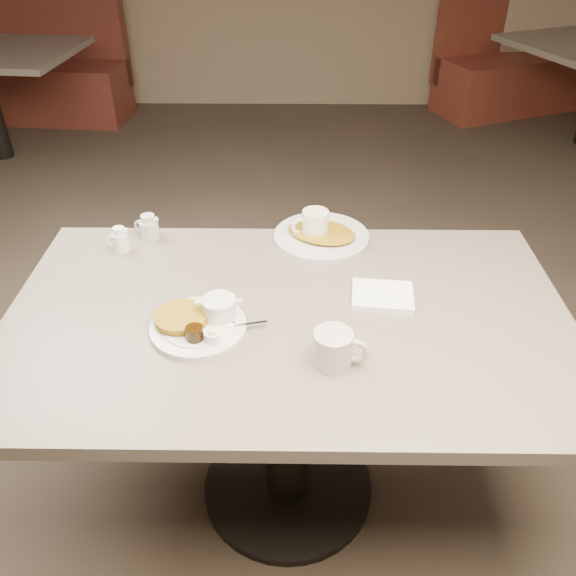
{
  "coord_description": "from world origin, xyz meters",
  "views": [
    {
      "loc": [
        0.02,
        -1.22,
        1.71
      ],
      "look_at": [
        0.0,
        0.02,
        0.82
      ],
      "focal_mm": 36.55,
      "sensor_mm": 36.0,
      "label": 1
    }
  ],
  "objects_px": {
    "main_plate": "(200,321)",
    "coffee_mug_near": "(334,348)",
    "coffee_mug_far": "(314,226)",
    "booth_back_left": "(39,69)",
    "diner_table": "(288,361)",
    "creamer_left": "(120,240)",
    "booth_back_right": "(523,61)",
    "creamer_right": "(149,228)",
    "hash_plate": "(321,235)"
  },
  "relations": [
    {
      "from": "diner_table",
      "to": "booth_back_left",
      "type": "xyz_separation_m",
      "value": [
        -2.04,
        3.58,
        -0.17
      ]
    },
    {
      "from": "coffee_mug_near",
      "to": "creamer_left",
      "type": "relative_size",
      "value": 1.73
    },
    {
      "from": "main_plate",
      "to": "coffee_mug_far",
      "type": "xyz_separation_m",
      "value": [
        0.3,
        0.44,
        0.03
      ]
    },
    {
      "from": "main_plate",
      "to": "hash_plate",
      "type": "bearing_deg",
      "value": 54.18
    },
    {
      "from": "diner_table",
      "to": "booth_back_right",
      "type": "bearing_deg",
      "value": 63.74
    },
    {
      "from": "main_plate",
      "to": "hash_plate",
      "type": "distance_m",
      "value": 0.55
    },
    {
      "from": "coffee_mug_near",
      "to": "creamer_left",
      "type": "xyz_separation_m",
      "value": [
        -0.63,
        0.5,
        -0.01
      ]
    },
    {
      "from": "main_plate",
      "to": "creamer_left",
      "type": "bearing_deg",
      "value": 128.37
    },
    {
      "from": "diner_table",
      "to": "coffee_mug_far",
      "type": "relative_size",
      "value": 12.21
    },
    {
      "from": "main_plate",
      "to": "booth_back_right",
      "type": "relative_size",
      "value": 0.16
    },
    {
      "from": "diner_table",
      "to": "booth_back_left",
      "type": "height_order",
      "value": "booth_back_left"
    },
    {
      "from": "main_plate",
      "to": "booth_back_left",
      "type": "distance_m",
      "value": 4.09
    },
    {
      "from": "creamer_left",
      "to": "creamer_right",
      "type": "distance_m",
      "value": 0.11
    },
    {
      "from": "coffee_mug_far",
      "to": "booth_back_right",
      "type": "xyz_separation_m",
      "value": [
        1.83,
        3.48,
        -0.39
      ]
    },
    {
      "from": "creamer_left",
      "to": "booth_back_right",
      "type": "relative_size",
      "value": 0.04
    },
    {
      "from": "diner_table",
      "to": "creamer_left",
      "type": "height_order",
      "value": "creamer_left"
    },
    {
      "from": "main_plate",
      "to": "hash_plate",
      "type": "xyz_separation_m",
      "value": [
        0.32,
        0.45,
        -0.01
      ]
    },
    {
      "from": "creamer_right",
      "to": "main_plate",
      "type": "bearing_deg",
      "value": -63.67
    },
    {
      "from": "creamer_left",
      "to": "hash_plate",
      "type": "bearing_deg",
      "value": 7.25
    },
    {
      "from": "booth_back_left",
      "to": "booth_back_right",
      "type": "distance_m",
      "value": 3.96
    },
    {
      "from": "coffee_mug_near",
      "to": "diner_table",
      "type": "bearing_deg",
      "value": 120.61
    },
    {
      "from": "booth_back_left",
      "to": "coffee_mug_far",
      "type": "bearing_deg",
      "value": -56.51
    },
    {
      "from": "coffee_mug_far",
      "to": "booth_back_left",
      "type": "relative_size",
      "value": 0.07
    },
    {
      "from": "coffee_mug_near",
      "to": "creamer_left",
      "type": "height_order",
      "value": "coffee_mug_near"
    },
    {
      "from": "coffee_mug_near",
      "to": "hash_plate",
      "type": "bearing_deg",
      "value": 91.01
    },
    {
      "from": "coffee_mug_far",
      "to": "booth_back_left",
      "type": "distance_m",
      "value": 3.86
    },
    {
      "from": "coffee_mug_far",
      "to": "creamer_left",
      "type": "xyz_separation_m",
      "value": [
        -0.59,
        -0.07,
        -0.01
      ]
    },
    {
      "from": "coffee_mug_far",
      "to": "creamer_left",
      "type": "height_order",
      "value": "coffee_mug_far"
    },
    {
      "from": "creamer_right",
      "to": "booth_back_right",
      "type": "distance_m",
      "value": 4.21
    },
    {
      "from": "main_plate",
      "to": "coffee_mug_near",
      "type": "distance_m",
      "value": 0.36
    },
    {
      "from": "creamer_left",
      "to": "booth_back_right",
      "type": "height_order",
      "value": "booth_back_right"
    },
    {
      "from": "hash_plate",
      "to": "booth_back_right",
      "type": "bearing_deg",
      "value": 62.54
    },
    {
      "from": "main_plate",
      "to": "coffee_mug_near",
      "type": "relative_size",
      "value": 2.23
    },
    {
      "from": "creamer_left",
      "to": "booth_back_right",
      "type": "distance_m",
      "value": 4.32
    },
    {
      "from": "diner_table",
      "to": "hash_plate",
      "type": "xyz_separation_m",
      "value": [
        0.1,
        0.39,
        0.18
      ]
    },
    {
      "from": "coffee_mug_near",
      "to": "booth_back_right",
      "type": "distance_m",
      "value": 4.45
    },
    {
      "from": "creamer_left",
      "to": "booth_back_left",
      "type": "bearing_deg",
      "value": 114.95
    },
    {
      "from": "main_plate",
      "to": "creamer_right",
      "type": "relative_size",
      "value": 3.48
    },
    {
      "from": "coffee_mug_far",
      "to": "creamer_right",
      "type": "bearing_deg",
      "value": 179.37
    },
    {
      "from": "coffee_mug_far",
      "to": "booth_back_left",
      "type": "bearing_deg",
      "value": 123.49
    },
    {
      "from": "coffee_mug_far",
      "to": "hash_plate",
      "type": "xyz_separation_m",
      "value": [
        0.02,
        0.01,
        -0.04
      ]
    },
    {
      "from": "coffee_mug_near",
      "to": "creamer_right",
      "type": "bearing_deg",
      "value": 133.94
    },
    {
      "from": "main_plate",
      "to": "coffee_mug_far",
      "type": "relative_size",
      "value": 2.52
    },
    {
      "from": "coffee_mug_far",
      "to": "hash_plate",
      "type": "height_order",
      "value": "coffee_mug_far"
    },
    {
      "from": "coffee_mug_near",
      "to": "creamer_left",
      "type": "distance_m",
      "value": 0.8
    },
    {
      "from": "main_plate",
      "to": "creamer_left",
      "type": "distance_m",
      "value": 0.47
    },
    {
      "from": "coffee_mug_near",
      "to": "booth_back_right",
      "type": "relative_size",
      "value": 0.07
    },
    {
      "from": "coffee_mug_far",
      "to": "coffee_mug_near",
      "type": "bearing_deg",
      "value": -86.62
    },
    {
      "from": "booth_back_left",
      "to": "creamer_left",
      "type": "bearing_deg",
      "value": -65.05
    },
    {
      "from": "coffee_mug_near",
      "to": "creamer_right",
      "type": "height_order",
      "value": "coffee_mug_near"
    }
  ]
}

